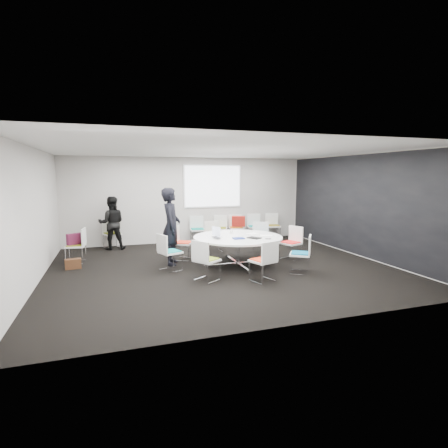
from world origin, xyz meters
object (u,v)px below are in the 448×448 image
object	(u,v)px
chair_ring_h	(300,261)
chair_spare_left	(77,252)
conference_table	(238,244)
chair_ring_g	(263,269)
chair_ring_a	(291,249)
chair_back_c	(236,233)
person_main	(171,226)
chair_back_a	(198,235)
laptop	(218,238)
chair_ring_e	(170,259)
chair_back_d	(254,232)
chair_ring_b	(261,244)
chair_ring_c	(214,242)
chair_ring_d	(183,249)
maroon_bag	(75,239)
person_back	(112,223)
chair_ring_f	(206,268)
cup	(231,232)
chair_back_e	(273,231)
chair_back_b	(220,234)
chair_person_back	(112,239)
brown_bag	(73,264)

from	to	relation	value
chair_ring_h	chair_spare_left	xyz separation A→B (m)	(-4.94, 2.61, 0.00)
conference_table	chair_ring_g	xyz separation A→B (m)	(0.05, -1.42, -0.26)
chair_ring_a	chair_spare_left	bearing A→B (deg)	53.99
chair_back_c	person_main	xyz separation A→B (m)	(-2.62, -2.45, 0.68)
chair_back_a	chair_back_c	xyz separation A→B (m)	(1.34, -0.04, 0.00)
conference_table	laptop	bearing A→B (deg)	-170.99
chair_ring_e	person_main	world-z (taller)	person_main
chair_ring_e	chair_back_d	bearing A→B (deg)	110.62
chair_ring_b	chair_ring_e	bearing A→B (deg)	43.60
chair_spare_left	laptop	bearing A→B (deg)	-108.60
chair_ring_c	chair_ring_d	world-z (taller)	same
chair_ring_e	maroon_bag	world-z (taller)	chair_ring_e
chair_ring_g	chair_back_d	bearing A→B (deg)	50.26
person_back	person_main	bearing A→B (deg)	122.42
chair_ring_f	chair_ring_g	size ratio (longest dim) A/B	1.00
chair_ring_a	cup	distance (m)	1.66
laptop	chair_ring_f	bearing A→B (deg)	143.72
maroon_bag	laptop	bearing A→B (deg)	-25.75
person_main	chair_back_e	bearing A→B (deg)	-44.76
chair_ring_e	chair_spare_left	world-z (taller)	same
chair_ring_a	chair_back_d	xyz separation A→B (m)	(0.23, 3.00, 0.00)
chair_back_b	person_back	world-z (taller)	person_back
laptop	chair_back_d	bearing A→B (deg)	-41.27
chair_back_c	chair_person_back	xyz separation A→B (m)	(-4.02, 0.04, 0.00)
chair_ring_c	conference_table	bearing A→B (deg)	93.06
chair_back_a	chair_back_e	xyz separation A→B (m)	(2.73, -0.01, 0.00)
chair_ring_e	chair_ring_g	xyz separation A→B (m)	(1.73, -1.44, 0.00)
chair_back_c	chair_ring_f	bearing A→B (deg)	70.81
chair_ring_b	cup	xyz separation A→B (m)	(-1.11, -0.63, 0.50)
chair_back_b	chair_back_e	bearing A→B (deg)	-156.83
conference_table	person_back	bearing A→B (deg)	134.86
chair_spare_left	conference_table	bearing A→B (deg)	-104.29
chair_ring_a	brown_bag	xyz separation A→B (m)	(-5.40, 0.79, -0.16)
chair_ring_g	chair_back_c	distance (m)	4.62
chair_ring_f	chair_ring_h	xyz separation A→B (m)	(2.19, -0.11, 0.00)
laptop	maroon_bag	xyz separation A→B (m)	(-3.30, 1.59, -0.12)
chair_ring_c	chair_back_c	distance (m)	1.84
chair_ring_g	conference_table	bearing A→B (deg)	72.99
chair_back_b	person_back	bearing A→B (deg)	25.86
chair_ring_g	chair_back_c	bearing A→B (deg)	58.16
chair_ring_d	cup	xyz separation A→B (m)	(1.16, -0.55, 0.50)
chair_back_e	brown_bag	xyz separation A→B (m)	(-6.33, -2.20, -0.16)
chair_ring_b	chair_spare_left	bearing A→B (deg)	17.73
chair_ring_c	chair_ring_d	xyz separation A→B (m)	(-1.05, -0.68, 0.00)
chair_back_c	person_back	world-z (taller)	person_back
chair_ring_e	chair_ring_h	bearing A→B (deg)	46.96
chair_ring_a	chair_ring_c	distance (m)	2.28
laptop	cup	world-z (taller)	cup
cup	chair_ring_f	bearing A→B (deg)	-126.44
chair_back_c	person_main	bearing A→B (deg)	51.75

